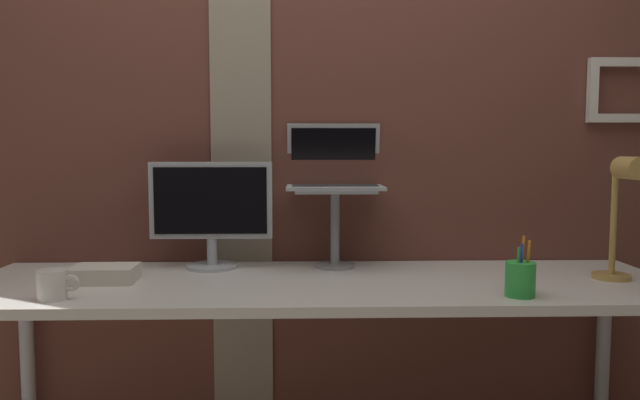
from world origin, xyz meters
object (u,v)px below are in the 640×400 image
(monitor, at_px, (211,207))
(desk_lamp, at_px, (622,204))
(laptop, at_px, (334,170))
(coffee_mug, at_px, (53,285))
(pen_cup, at_px, (520,279))

(monitor, xyz_separation_m, desk_lamp, (1.32, -0.26, 0.03))
(desk_lamp, bearing_deg, laptop, 159.82)
(coffee_mug, bearing_deg, laptop, 31.74)
(desk_lamp, relative_size, coffee_mug, 3.38)
(laptop, xyz_separation_m, pen_cup, (0.51, -0.50, -0.29))
(monitor, bearing_deg, coffee_mug, -130.85)
(laptop, xyz_separation_m, coffee_mug, (-0.81, -0.50, -0.30))
(laptop, distance_m, desk_lamp, 0.95)
(desk_lamp, bearing_deg, coffee_mug, -174.10)
(laptop, height_order, pen_cup, laptop)
(desk_lamp, height_order, pen_cup, desk_lamp)
(monitor, bearing_deg, pen_cup, -24.82)
(monitor, bearing_deg, desk_lamp, -11.12)
(pen_cup, bearing_deg, laptop, 135.29)
(pen_cup, bearing_deg, coffee_mug, 179.99)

